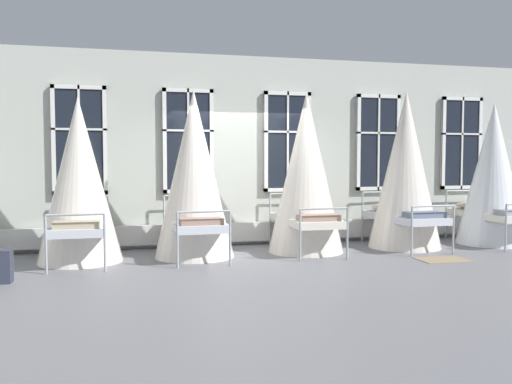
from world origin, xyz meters
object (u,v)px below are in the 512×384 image
cot_fourth (306,175)px  cot_sixth (493,175)px  cot_fifth (405,172)px  cot_third (194,176)px  cot_second (79,182)px

cot_fourth → cot_sixth: size_ratio=1.03×
cot_fifth → cot_fourth: bearing=88.5°
cot_third → cot_second: bearing=88.3°
cot_third → cot_sixth: cot_third is taller
cot_sixth → cot_second: bearing=90.0°
cot_second → cot_fourth: size_ratio=0.94×
cot_second → cot_fifth: bearing=-89.2°
cot_fourth → cot_third: bearing=91.7°
cot_second → cot_fifth: 5.72m
cot_third → cot_sixth: size_ratio=1.03×
cot_fifth → cot_sixth: cot_fifth is taller
cot_third → cot_fourth: bearing=-90.2°
cot_fifth → cot_sixth: 1.85m
cot_second → cot_fourth: bearing=-89.0°
cot_fourth → cot_sixth: (3.77, -0.02, -0.04)m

